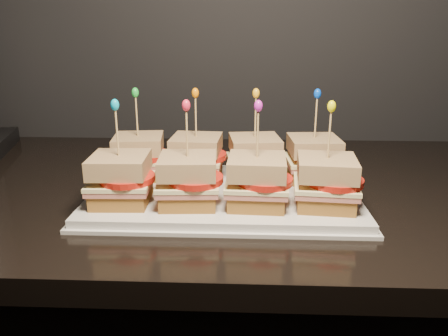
{
  "coord_description": "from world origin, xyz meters",
  "views": [
    {
      "loc": [
        0.65,
        0.92,
        1.17
      ],
      "look_at": [
        0.62,
        1.59,
        0.96
      ],
      "focal_mm": 35.0,
      "sensor_mm": 36.0,
      "label": 1
    }
  ],
  "objects": [
    {
      "name": "granite_slab",
      "position": [
        0.26,
        1.68,
        0.88
      ],
      "size": [
        2.53,
        0.67,
        0.04
      ],
      "primitive_type": "cube",
      "color": "black",
      "rests_on": "cabinet"
    },
    {
      "name": "platter",
      "position": [
        0.62,
        1.59,
        0.91
      ],
      "size": [
        0.43,
        0.26,
        0.02
      ],
      "primitive_type": "cube",
      "color": "silver",
      "rests_on": "granite_slab"
    },
    {
      "name": "platter_rim",
      "position": [
        0.62,
        1.59,
        0.9
      ],
      "size": [
        0.44,
        0.28,
        0.01
      ],
      "primitive_type": "cube",
      "color": "silver",
      "rests_on": "granite_slab"
    },
    {
      "name": "sandwich_0_bread_bot",
      "position": [
        0.47,
        1.65,
        0.93
      ],
      "size": [
        0.09,
        0.09,
        0.02
      ],
      "primitive_type": "cube",
      "rotation": [
        0.0,
        0.0,
        0.12
      ],
      "color": "#593711",
      "rests_on": "platter"
    },
    {
      "name": "sandwich_0_ham",
      "position": [
        0.47,
        1.65,
        0.95
      ],
      "size": [
        0.1,
        0.1,
        0.01
      ],
      "primitive_type": "cube",
      "rotation": [
        0.0,
        0.0,
        0.12
      ],
      "color": "#BB6155",
      "rests_on": "sandwich_0_bread_bot"
    },
    {
      "name": "sandwich_0_cheese",
      "position": [
        0.47,
        1.65,
        0.95
      ],
      "size": [
        0.1,
        0.1,
        0.01
      ],
      "primitive_type": "cube",
      "rotation": [
        0.0,
        0.0,
        0.12
      ],
      "color": "#F3E8A3",
      "rests_on": "sandwich_0_ham"
    },
    {
      "name": "sandwich_0_tomato",
      "position": [
        0.48,
        1.65,
        0.96
      ],
      "size": [
        0.08,
        0.08,
        0.01
      ],
      "primitive_type": "cylinder",
      "color": "red",
      "rests_on": "sandwich_0_cheese"
    },
    {
      "name": "sandwich_0_bread_top",
      "position": [
        0.47,
        1.65,
        0.98
      ],
      "size": [
        0.09,
        0.09,
        0.03
      ],
      "primitive_type": "cube",
      "rotation": [
        0.0,
        0.0,
        0.12
      ],
      "color": "brown",
      "rests_on": "sandwich_0_tomato"
    },
    {
      "name": "sandwich_0_pick",
      "position": [
        0.47,
        1.65,
        1.02
      ],
      "size": [
        0.0,
        0.0,
        0.09
      ],
      "primitive_type": "cylinder",
      "color": "tan",
      "rests_on": "sandwich_0_bread_top"
    },
    {
      "name": "sandwich_0_frill",
      "position": [
        0.47,
        1.65,
        1.07
      ],
      "size": [
        0.01,
        0.01,
        0.02
      ],
      "primitive_type": "ellipsoid",
      "color": "green",
      "rests_on": "sandwich_0_pick"
    },
    {
      "name": "sandwich_1_bread_bot",
      "position": [
        0.57,
        1.65,
        0.93
      ],
      "size": [
        0.09,
        0.09,
        0.02
      ],
      "primitive_type": "cube",
      "rotation": [
        0.0,
        0.0,
        -0.07
      ],
      "color": "#593711",
      "rests_on": "platter"
    },
    {
      "name": "sandwich_1_ham",
      "position": [
        0.57,
        1.65,
        0.95
      ],
      "size": [
        0.1,
        0.09,
        0.01
      ],
      "primitive_type": "cube",
      "rotation": [
        0.0,
        0.0,
        -0.07
      ],
      "color": "#BB6155",
      "rests_on": "sandwich_1_bread_bot"
    },
    {
      "name": "sandwich_1_cheese",
      "position": [
        0.57,
        1.65,
        0.95
      ],
      "size": [
        0.1,
        0.09,
        0.01
      ],
      "primitive_type": "cube",
      "rotation": [
        0.0,
        0.0,
        -0.07
      ],
      "color": "#F3E8A3",
      "rests_on": "sandwich_1_ham"
    },
    {
      "name": "sandwich_1_tomato",
      "position": [
        0.58,
        1.65,
        0.96
      ],
      "size": [
        0.08,
        0.08,
        0.01
      ],
      "primitive_type": "cylinder",
      "color": "red",
      "rests_on": "sandwich_1_cheese"
    },
    {
      "name": "sandwich_1_bread_top",
      "position": [
        0.57,
        1.65,
        0.98
      ],
      "size": [
        0.09,
        0.09,
        0.03
      ],
      "primitive_type": "cube",
      "rotation": [
        0.0,
        0.0,
        -0.07
      ],
      "color": "brown",
      "rests_on": "sandwich_1_tomato"
    },
    {
      "name": "sandwich_1_pick",
      "position": [
        0.57,
        1.65,
        1.02
      ],
      "size": [
        0.0,
        0.0,
        0.09
      ],
      "primitive_type": "cylinder",
      "color": "tan",
      "rests_on": "sandwich_1_bread_top"
    },
    {
      "name": "sandwich_1_frill",
      "position": [
        0.57,
        1.65,
        1.07
      ],
      "size": [
        0.01,
        0.01,
        0.02
      ],
      "primitive_type": "ellipsoid",
      "color": "orange",
      "rests_on": "sandwich_1_pick"
    },
    {
      "name": "sandwich_2_bread_bot",
      "position": [
        0.67,
        1.65,
        0.93
      ],
      "size": [
        0.09,
        0.09,
        0.02
      ],
      "primitive_type": "cube",
      "rotation": [
        0.0,
        0.0,
        0.13
      ],
      "color": "#593711",
      "rests_on": "platter"
    },
    {
      "name": "sandwich_2_ham",
      "position": [
        0.67,
        1.65,
        0.95
      ],
      "size": [
        0.1,
        0.1,
        0.01
      ],
      "primitive_type": "cube",
      "rotation": [
        0.0,
        0.0,
        0.13
      ],
      "color": "#BB6155",
      "rests_on": "sandwich_2_bread_bot"
    },
    {
      "name": "sandwich_2_cheese",
      "position": [
        0.67,
        1.65,
        0.95
      ],
      "size": [
        0.1,
        0.1,
        0.01
      ],
      "primitive_type": "cube",
      "rotation": [
        0.0,
        0.0,
        0.13
      ],
      "color": "#F3E8A3",
      "rests_on": "sandwich_2_ham"
    },
    {
      "name": "sandwich_2_tomato",
      "position": [
        0.68,
        1.65,
        0.96
      ],
      "size": [
        0.08,
        0.08,
        0.01
      ],
      "primitive_type": "cylinder",
      "color": "red",
      "rests_on": "sandwich_2_cheese"
    },
    {
      "name": "sandwich_2_bread_top",
      "position": [
        0.67,
        1.65,
        0.98
      ],
      "size": [
        0.09,
        0.09,
        0.03
      ],
      "primitive_type": "cube",
      "rotation": [
        0.0,
        0.0,
        0.13
      ],
      "color": "brown",
      "rests_on": "sandwich_2_tomato"
    },
    {
      "name": "sandwich_2_pick",
      "position": [
        0.67,
        1.65,
        1.02
      ],
      "size": [
        0.0,
        0.0,
        0.09
      ],
      "primitive_type": "cylinder",
      "color": "tan",
      "rests_on": "sandwich_2_bread_top"
    },
    {
      "name": "sandwich_2_frill",
      "position": [
        0.67,
        1.65,
        1.07
      ],
      "size": [
        0.01,
        0.01,
        0.02
      ],
      "primitive_type": "ellipsoid",
      "color": "#F7AC16",
      "rests_on": "sandwich_2_pick"
    },
    {
      "name": "sandwich_3_bread_bot",
      "position": [
        0.77,
        1.65,
        0.93
      ],
      "size": [
        0.09,
        0.09,
        0.02
      ],
      "primitive_type": "cube",
      "rotation": [
        0.0,
        0.0,
        0.07
      ],
      "color": "#593711",
      "rests_on": "platter"
    },
    {
      "name": "sandwich_3_ham",
      "position": [
        0.77,
        1.65,
        0.95
      ],
      "size": [
        0.1,
        0.09,
        0.01
      ],
      "primitive_type": "cube",
      "rotation": [
        0.0,
        0.0,
        0.07
      ],
      "color": "#BB6155",
      "rests_on": "sandwich_3_bread_bot"
    },
    {
      "name": "sandwich_3_cheese",
      "position": [
        0.77,
        1.65,
        0.95
      ],
      "size": [
        0.1,
        0.09,
        0.01
      ],
      "primitive_type": "cube",
      "rotation": [
        0.0,
        0.0,
        0.07
      ],
      "color": "#F3E8A3",
      "rests_on": "sandwich_3_ham"
    },
    {
      "name": "sandwich_3_tomato",
      "position": [
        0.78,
        1.65,
        0.96
      ],
      "size": [
        0.08,
        0.08,
        0.01
      ],
      "primitive_type": "cylinder",
      "color": "red",
      "rests_on": "sandwich_3_cheese"
    },
    {
      "name": "sandwich_3_bread_top",
      "position": [
        0.77,
        1.65,
        0.98
      ],
      "size": [
        0.09,
        0.09,
        0.03
      ],
      "primitive_type": "cube",
      "rotation": [
        0.0,
        0.0,
        0.07
      ],
      "color": "brown",
      "rests_on": "sandwich_3_tomato"
    },
    {
      "name": "sandwich_3_pick",
      "position": [
        0.77,
        1.65,
        1.02
      ],
      "size": [
        0.0,
        0.0,
        0.09
      ],
      "primitive_type": "cylinder",
      "color": "tan",
      "rests_on": "sandwich_3_bread_top"
    },
    {
      "name": "sandwich_3_frill",
      "position": [
        0.77,
        1.65,
        1.07
      ],
      "size": [
        0.01,
        0.01,
        0.02
      ],
      "primitive_type": "ellipsoid",
      "color": "blue",
      "rests_on": "sandwich_3_pick"
    },
    {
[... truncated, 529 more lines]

